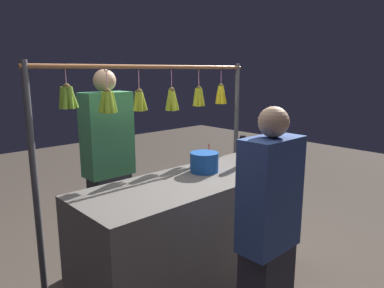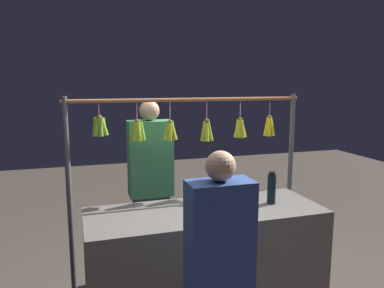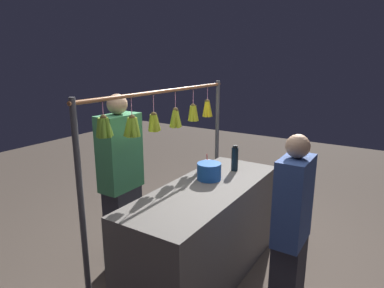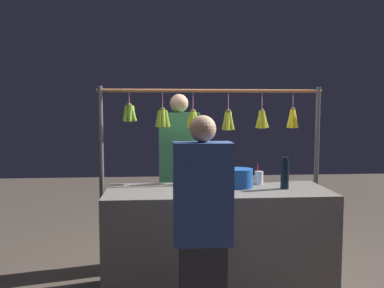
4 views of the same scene
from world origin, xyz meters
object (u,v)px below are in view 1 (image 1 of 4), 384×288
object	(u,v)px
drink_cup	(210,158)
blue_bucket	(204,162)
vendor_person	(109,171)
customer_person	(268,243)
water_bottle	(242,151)

from	to	relation	value
drink_cup	blue_bucket	bearing A→B (deg)	32.50
vendor_person	customer_person	bearing A→B (deg)	92.52
blue_bucket	vendor_person	size ratio (longest dim) A/B	0.13
blue_bucket	vendor_person	bearing A→B (deg)	-54.85
customer_person	blue_bucket	bearing A→B (deg)	-114.10
water_bottle	customer_person	size ratio (longest dim) A/B	0.18
drink_cup	vendor_person	distance (m)	0.89
water_bottle	customer_person	distance (m)	1.16
blue_bucket	vendor_person	distance (m)	0.84
vendor_person	water_bottle	bearing A→B (deg)	137.68
blue_bucket	customer_person	distance (m)	1.03
drink_cup	vendor_person	bearing A→B (deg)	-38.79
water_bottle	blue_bucket	bearing A→B (deg)	-13.96
blue_bucket	drink_cup	size ratio (longest dim) A/B	1.25
blue_bucket	customer_person	size ratio (longest dim) A/B	0.15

